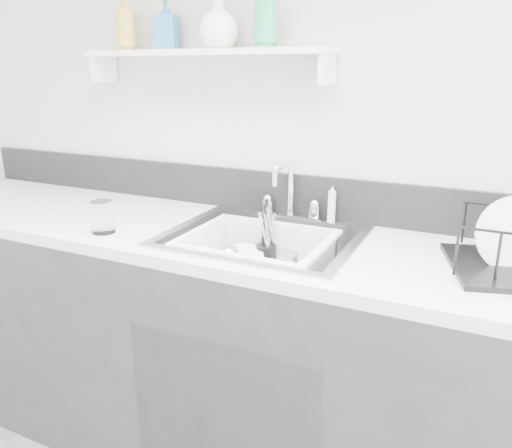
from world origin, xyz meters
The scene contains 17 objects.
counter_run centered at (0.00, 1.19, 0.46)m, with size 3.20×0.62×0.92m.
backsplash centered at (0.00, 1.49, 1.00)m, with size 3.20×0.02×0.16m, color black.
sink centered at (0.00, 1.19, 0.83)m, with size 0.64×0.52×0.20m, color silver, non-canonical shape.
faucet centered at (0.00, 1.44, 0.98)m, with size 0.26×0.18×0.23m.
side_sprayer centered at (0.16, 1.44, 0.99)m, with size 0.03×0.03×0.14m, color silver.
wall_shelf centered at (-0.35, 1.42, 1.51)m, with size 1.00×0.16×0.12m.
wash_tub centered at (0.00, 1.15, 0.84)m, with size 0.47×0.39×0.18m, color silver, non-canonical shape.
plate_stack centered at (-0.08, 1.19, 0.79)m, with size 0.23×0.22×0.09m.
utensil_cup centered at (-0.03, 1.28, 0.82)m, with size 0.07×0.07×0.25m.
ladle centered at (-0.08, 1.16, 0.81)m, with size 0.29×0.10×0.08m, color silver, non-canonical shape.
tumbler_in_tub centered at (0.09, 1.21, 0.82)m, with size 0.07×0.07×0.10m, color white.
tumbler_counter centered at (-0.52, 1.00, 0.98)m, with size 0.08×0.08×0.11m, color white.
bowl_small centered at (0.07, 1.11, 0.78)m, with size 0.11×0.11×0.03m, color white.
soap_bottle_a centered at (-0.69, 1.41, 1.64)m, with size 0.08×0.08×0.21m, color gold.
soap_bottle_b centered at (-0.51, 1.42, 1.62)m, with size 0.08×0.08×0.18m, color teal.
soap_bottle_c centered at (-0.27, 1.41, 1.62)m, with size 0.14×0.14×0.18m, color white.
soap_bottle_d centered at (-0.10, 1.41, 1.64)m, with size 0.09×0.09×0.22m, color #25935F.
Camera 1 is at (0.66, -0.26, 1.46)m, focal length 35.00 mm.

